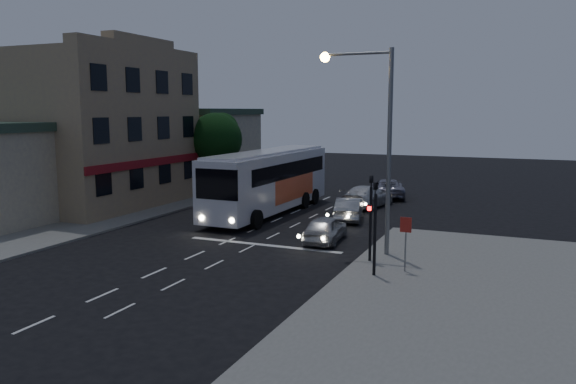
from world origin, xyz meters
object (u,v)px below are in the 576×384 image
at_px(car_sedan_a, 349,209).
at_px(car_sedan_b, 367,196).
at_px(streetlight, 375,127).
at_px(tour_bus, 269,180).
at_px(traffic_signal_side, 375,217).
at_px(regulatory_sign, 406,235).
at_px(traffic_signal_main, 371,208).
at_px(street_tree, 216,137).
at_px(car_suv, 325,229).
at_px(car_sedan_c, 388,188).

relative_size(car_sedan_a, car_sedan_b, 0.81).
bearing_deg(streetlight, car_sedan_a, 114.40).
relative_size(tour_bus, traffic_signal_side, 3.18).
relative_size(car_sedan_a, traffic_signal_side, 1.00).
height_order(regulatory_sign, streetlight, streetlight).
bearing_deg(traffic_signal_main, streetlight, 100.20).
bearing_deg(regulatory_sign, traffic_signal_main, 149.16).
bearing_deg(car_sedan_b, street_tree, 5.85).
bearing_deg(traffic_signal_side, streetlight, 105.70).
distance_m(car_suv, car_sedan_c, 15.47).
xyz_separation_m(car_suv, car_sedan_a, (-0.55, 5.80, 0.01)).
height_order(tour_bus, car_suv, tour_bus).
height_order(tour_bus, traffic_signal_main, traffic_signal_main).
distance_m(traffic_signal_side, regulatory_sign, 1.61).
distance_m(car_suv, streetlight, 6.01).
bearing_deg(streetlight, street_tree, 140.49).
relative_size(car_sedan_b, street_tree, 0.82).
distance_m(car_sedan_a, traffic_signal_main, 9.69).
height_order(tour_bus, regulatory_sign, tour_bus).
xyz_separation_m(traffic_signal_main, streetlight, (-0.26, 1.42, 3.31)).
relative_size(car_suv, traffic_signal_side, 0.96).
relative_size(car_suv, regulatory_sign, 1.79).
bearing_deg(car_sedan_a, regulatory_sign, 106.01).
distance_m(traffic_signal_main, street_tree, 21.38).
bearing_deg(regulatory_sign, streetlight, 128.75).
bearing_deg(traffic_signal_main, regulatory_sign, -30.84).
relative_size(traffic_signal_main, street_tree, 0.66).
relative_size(car_sedan_b, regulatory_sign, 2.31).
xyz_separation_m(car_sedan_c, traffic_signal_side, (4.22, -20.47, 1.72)).
bearing_deg(car_sedan_c, regulatory_sign, 89.75).
bearing_deg(streetlight, traffic_signal_main, -79.80).
xyz_separation_m(tour_bus, street_tree, (-6.89, 5.33, 2.35)).
bearing_deg(car_suv, tour_bus, -49.88).
bearing_deg(car_suv, traffic_signal_side, 122.33).
bearing_deg(traffic_signal_main, street_tree, 137.97).
distance_m(tour_bus, street_tree, 9.03).
bearing_deg(car_sedan_b, streetlight, 114.60).
xyz_separation_m(traffic_signal_side, street_tree, (-16.51, 16.22, 2.08)).
bearing_deg(car_suv, car_sedan_a, -89.29).
distance_m(car_sedan_a, traffic_signal_side, 11.76).
height_order(traffic_signal_side, streetlight, streetlight).
bearing_deg(car_suv, car_sedan_c, -93.00).
bearing_deg(traffic_signal_side, car_suv, 127.00).
height_order(traffic_signal_main, streetlight, streetlight).
distance_m(car_sedan_c, traffic_signal_side, 20.97).
distance_m(tour_bus, car_sedan_a, 5.50).
height_order(car_sedan_a, traffic_signal_side, traffic_signal_side).
xyz_separation_m(traffic_signal_main, regulatory_sign, (1.70, -1.01, -0.82)).
bearing_deg(car_sedan_b, traffic_signal_side, 114.50).
xyz_separation_m(car_suv, traffic_signal_main, (3.07, -3.02, 1.75)).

